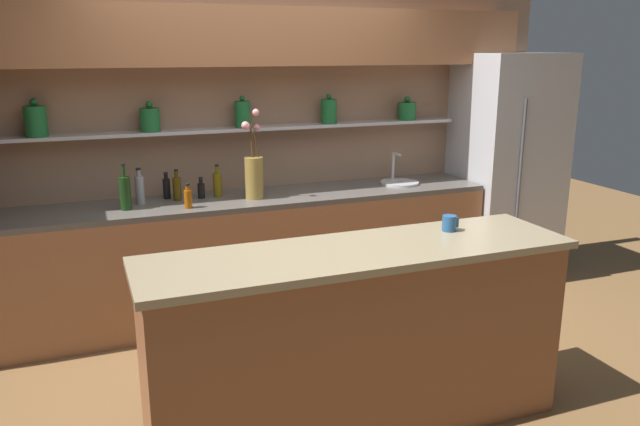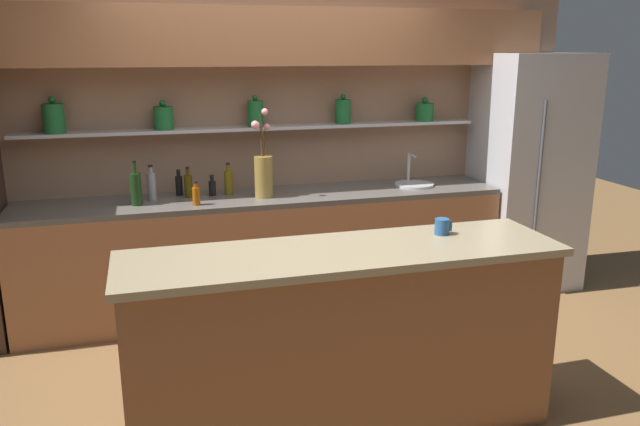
{
  "view_description": "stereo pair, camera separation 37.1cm",
  "coord_description": "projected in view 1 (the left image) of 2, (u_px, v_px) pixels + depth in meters",
  "views": [
    {
      "loc": [
        -1.29,
        -3.22,
        2.0
      ],
      "look_at": [
        0.12,
        0.38,
        0.98
      ],
      "focal_mm": 35.0,
      "sensor_mm": 36.0,
      "label": 1
    },
    {
      "loc": [
        -0.93,
        -3.34,
        2.0
      ],
      "look_at": [
        0.12,
        0.38,
        0.98
      ],
      "focal_mm": 35.0,
      "sensor_mm": 36.0,
      "label": 2
    }
  ],
  "objects": [
    {
      "name": "ground_plane",
      "position": [
        324.0,
        383.0,
        3.86
      ],
      "size": [
        12.0,
        12.0,
        0.0
      ],
      "primitive_type": "plane",
      "color": "brown"
    },
    {
      "name": "back_wall_unit",
      "position": [
        251.0,
        109.0,
        4.84
      ],
      "size": [
        5.2,
        0.44,
        2.6
      ],
      "color": "#937056",
      "rests_on": "ground_plane"
    },
    {
      "name": "back_counter_unit",
      "position": [
        257.0,
        254.0,
        4.84
      ],
      "size": [
        3.68,
        0.62,
        0.92
      ],
      "color": "#99603D",
      "rests_on": "ground_plane"
    },
    {
      "name": "island_counter",
      "position": [
        358.0,
        340.0,
        3.29
      ],
      "size": [
        2.27,
        0.61,
        1.02
      ],
      "color": "brown",
      "rests_on": "ground_plane"
    },
    {
      "name": "refrigerator",
      "position": [
        506.0,
        169.0,
        5.46
      ],
      "size": [
        0.81,
        0.73,
        1.97
      ],
      "color": "#B7B7BC",
      "rests_on": "ground_plane"
    },
    {
      "name": "flower_vase",
      "position": [
        254.0,
        173.0,
        4.61
      ],
      "size": [
        0.15,
        0.16,
        0.67
      ],
      "color": "olive",
      "rests_on": "back_counter_unit"
    },
    {
      "name": "sink_fixture",
      "position": [
        399.0,
        181.0,
        5.16
      ],
      "size": [
        0.32,
        0.32,
        0.25
      ],
      "color": "#B7B7BC",
      "rests_on": "back_counter_unit"
    },
    {
      "name": "bottle_spirit_0",
      "position": [
        140.0,
        189.0,
        4.46
      ],
      "size": [
        0.06,
        0.06,
        0.26
      ],
      "color": "gray",
      "rests_on": "back_counter_unit"
    },
    {
      "name": "bottle_wine_1",
      "position": [
        125.0,
        192.0,
        4.3
      ],
      "size": [
        0.08,
        0.08,
        0.32
      ],
      "color": "#193814",
      "rests_on": "back_counter_unit"
    },
    {
      "name": "bottle_sauce_2",
      "position": [
        201.0,
        190.0,
        4.65
      ],
      "size": [
        0.05,
        0.05,
        0.16
      ],
      "color": "black",
      "rests_on": "back_counter_unit"
    },
    {
      "name": "bottle_oil_3",
      "position": [
        177.0,
        188.0,
        4.58
      ],
      "size": [
        0.06,
        0.06,
        0.23
      ],
      "color": "#47380A",
      "rests_on": "back_counter_unit"
    },
    {
      "name": "bottle_sauce_4",
      "position": [
        167.0,
        188.0,
        4.63
      ],
      "size": [
        0.05,
        0.05,
        0.2
      ],
      "color": "black",
      "rests_on": "back_counter_unit"
    },
    {
      "name": "bottle_sauce_5",
      "position": [
        188.0,
        198.0,
        4.36
      ],
      "size": [
        0.05,
        0.05,
        0.18
      ],
      "color": "#9E4C0A",
      "rests_on": "back_counter_unit"
    },
    {
      "name": "bottle_oil_6",
      "position": [
        217.0,
        184.0,
        4.69
      ],
      "size": [
        0.07,
        0.07,
        0.25
      ],
      "color": "brown",
      "rests_on": "back_counter_unit"
    },
    {
      "name": "coffee_mug",
      "position": [
        449.0,
        223.0,
        3.46
      ],
      "size": [
        0.1,
        0.08,
        0.09
      ],
      "color": "#235184",
      "rests_on": "island_counter"
    }
  ]
}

